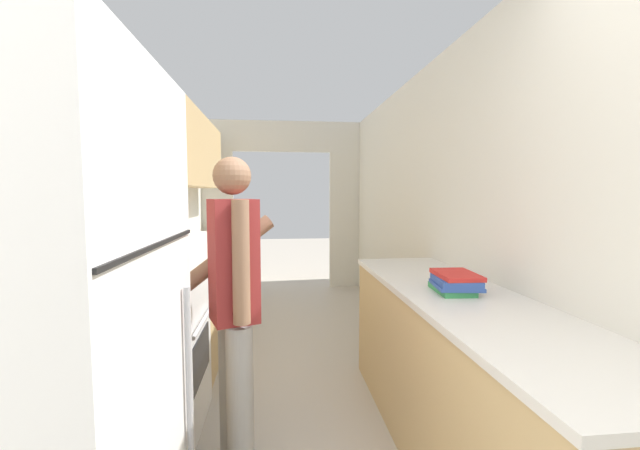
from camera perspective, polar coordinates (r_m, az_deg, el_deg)
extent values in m
cube|color=silver|center=(2.80, -29.69, 0.35)|extent=(0.06, 7.81, 2.50)
cube|color=tan|center=(3.73, -21.03, 11.40)|extent=(0.32, 4.14, 0.77)
cube|color=silver|center=(2.88, 20.29, 0.76)|extent=(0.06, 7.81, 2.50)
cube|color=silver|center=(5.99, -15.55, 0.53)|extent=(0.65, 0.06, 2.05)
cube|color=silver|center=(6.03, 4.49, 0.71)|extent=(0.65, 0.06, 2.05)
cube|color=silver|center=(5.97, -5.60, 12.70)|extent=(2.74, 0.06, 0.45)
cube|color=tan|center=(2.15, -29.40, -23.53)|extent=(0.60, 0.44, 0.87)
cube|color=silver|center=(1.98, -29.99, -11.92)|extent=(0.62, 0.46, 0.03)
cube|color=tan|center=(4.37, -16.70, -8.78)|extent=(0.60, 2.94, 0.87)
cube|color=silver|center=(4.29, -16.82, -2.88)|extent=(0.62, 2.96, 0.03)
cube|color=tan|center=(2.35, 19.83, -20.69)|extent=(0.60, 2.30, 0.87)
cube|color=silver|center=(2.20, 20.15, -9.95)|extent=(0.62, 2.32, 0.03)
cube|color=white|center=(1.41, -37.81, -18.55)|extent=(0.75, 0.79, 1.79)
cube|color=black|center=(1.16, -22.44, -2.61)|extent=(0.01, 0.76, 0.01)
cylinder|color=#99999E|center=(1.54, -18.47, -21.56)|extent=(0.02, 0.02, 0.72)
cube|color=white|center=(2.65, -23.94, -17.46)|extent=(0.62, 0.75, 0.90)
cube|color=black|center=(2.57, -16.91, -17.91)|extent=(0.01, 0.51, 0.27)
cylinder|color=#B7B7BC|center=(2.49, -16.57, -13.12)|extent=(0.02, 0.60, 0.02)
cube|color=white|center=(2.60, -30.44, -6.09)|extent=(0.04, 0.75, 0.14)
cylinder|color=#232328|center=(2.33, -22.58, -8.86)|extent=(0.16, 0.16, 0.01)
cylinder|color=#232328|center=(2.64, -20.59, -7.25)|extent=(0.16, 0.16, 0.01)
cylinder|color=#232328|center=(2.41, -28.32, -8.61)|extent=(0.16, 0.16, 0.01)
cylinder|color=#232328|center=(2.71, -25.72, -7.10)|extent=(0.16, 0.16, 0.01)
cylinder|color=#9E9E9E|center=(2.12, -11.53, -24.46)|extent=(0.17, 0.17, 0.80)
cylinder|color=#9E9E9E|center=(2.27, -12.69, -22.46)|extent=(0.17, 0.17, 0.80)
cube|color=maroon|center=(1.97, -12.48, -5.08)|extent=(0.27, 0.27, 0.60)
cylinder|color=#8C664C|center=(1.83, -11.41, -5.33)|extent=(0.10, 0.10, 0.57)
cylinder|color=#8C664C|center=(2.10, -13.41, -4.06)|extent=(0.51, 0.25, 0.39)
sphere|color=#8C664C|center=(1.94, -12.68, 6.99)|extent=(0.18, 0.18, 0.18)
cube|color=#33894C|center=(2.23, 18.61, -8.84)|extent=(0.19, 0.27, 0.03)
cube|color=#2D4C99|center=(2.22, 19.15, -8.29)|extent=(0.26, 0.29, 0.02)
cube|color=#2D4C99|center=(2.22, 19.15, -7.64)|extent=(0.24, 0.29, 0.03)
cube|color=red|center=(2.22, 19.22, -6.85)|extent=(0.21, 0.29, 0.02)
cube|color=#B7B7BC|center=(3.18, -21.03, -5.17)|extent=(0.13, 0.17, 0.00)
cube|color=black|center=(3.04, -21.73, -5.47)|extent=(0.08, 0.11, 0.02)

